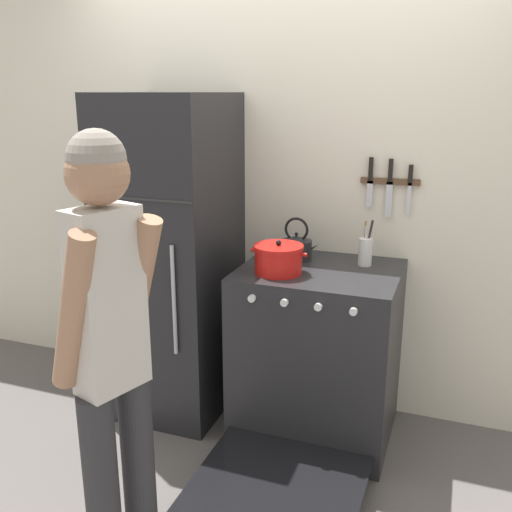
# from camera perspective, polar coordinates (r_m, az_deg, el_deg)

# --- Properties ---
(ground_plane) EXTENTS (14.00, 14.00, 0.00)m
(ground_plane) POSITION_cam_1_polar(r_m,az_deg,el_deg) (3.70, 2.66, -13.25)
(ground_plane) COLOR #5B5654
(wall_back) EXTENTS (10.00, 0.06, 2.55)m
(wall_back) POSITION_cam_1_polar(r_m,az_deg,el_deg) (3.30, 3.10, 6.72)
(wall_back) COLOR silver
(wall_back) RESTS_ON ground_plane
(refrigerator) EXTENTS (0.63, 0.70, 1.81)m
(refrigerator) POSITION_cam_1_polar(r_m,az_deg,el_deg) (3.26, -8.37, -0.22)
(refrigerator) COLOR black
(refrigerator) RESTS_ON ground_plane
(stove_range) EXTENTS (0.81, 1.44, 0.93)m
(stove_range) POSITION_cam_1_polar(r_m,az_deg,el_deg) (3.09, 5.99, -9.86)
(stove_range) COLOR #232326
(stove_range) RESTS_ON ground_plane
(dutch_oven_pot) EXTENTS (0.29, 0.25, 0.17)m
(dutch_oven_pot) POSITION_cam_1_polar(r_m,az_deg,el_deg) (2.85, 2.26, -0.28)
(dutch_oven_pot) COLOR red
(dutch_oven_pot) RESTS_ON stove_range
(tea_kettle) EXTENTS (0.21, 0.17, 0.23)m
(tea_kettle) POSITION_cam_1_polar(r_m,az_deg,el_deg) (3.10, 4.07, 0.97)
(tea_kettle) COLOR black
(tea_kettle) RESTS_ON stove_range
(utensil_jar) EXTENTS (0.07, 0.07, 0.24)m
(utensil_jar) POSITION_cam_1_polar(r_m,az_deg,el_deg) (3.02, 10.88, 0.52)
(utensil_jar) COLOR silver
(utensil_jar) RESTS_ON stove_range
(person) EXTENTS (0.35, 0.40, 1.71)m
(person) POSITION_cam_1_polar(r_m,az_deg,el_deg) (2.01, -14.31, -9.09)
(person) COLOR #2D2D30
(person) RESTS_ON ground_plane
(wall_knife_strip) EXTENTS (0.31, 0.03, 0.31)m
(wall_knife_strip) POSITION_cam_1_polar(r_m,az_deg,el_deg) (3.12, 13.18, 7.40)
(wall_knife_strip) COLOR brown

